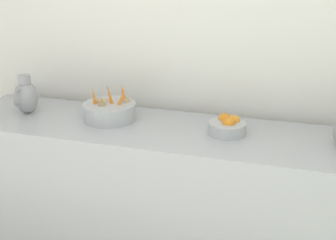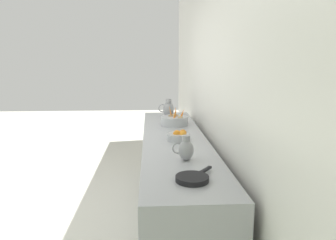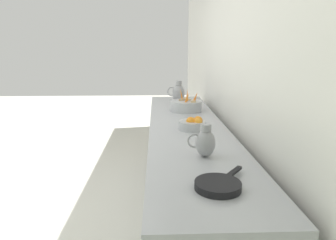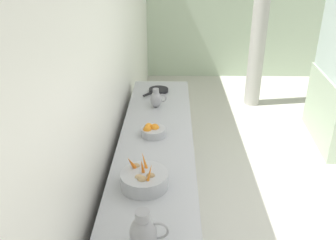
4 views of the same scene
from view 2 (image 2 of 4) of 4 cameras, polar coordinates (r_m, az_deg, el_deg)
name	(u,v)px [view 2 (image 2 of 4)]	position (r m, az deg, el deg)	size (l,w,h in m)	color
ground_plane	(34,219)	(3.85, -23.28, -16.26)	(15.18, 15.18, 0.00)	beige
tile_wall_left	(230,84)	(2.70, 11.22, 6.49)	(0.10, 8.26, 3.00)	white
prep_counter	(174,179)	(3.35, 1.13, -10.78)	(0.64, 3.10, 0.92)	#ADAFB5
vegetable_colander	(174,121)	(3.78, 1.18, -0.10)	(0.33, 0.33, 0.23)	#ADAFB5
orange_bowl	(179,136)	(3.06, 1.95, -2.96)	(0.21, 0.21, 0.11)	#ADAFB5
metal_pitcher_tall	(168,109)	(4.32, 0.04, 2.03)	(0.21, 0.15, 0.25)	#939399
metal_pitcher_short	(186,149)	(2.45, 3.26, -5.33)	(0.17, 0.12, 0.20)	#939399
skillet_on_counter	(193,178)	(2.07, 4.51, -10.55)	(0.28, 0.31, 0.03)	black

